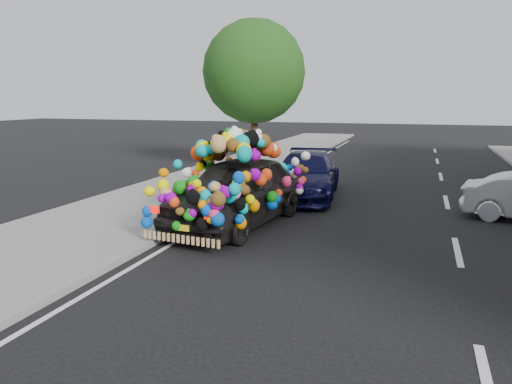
% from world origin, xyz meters
% --- Properties ---
extents(ground, '(100.00, 100.00, 0.00)m').
position_xyz_m(ground, '(0.00, 0.00, 0.00)').
color(ground, black).
rests_on(ground, ground).
extents(sidewalk, '(4.00, 60.00, 0.12)m').
position_xyz_m(sidewalk, '(-4.30, 0.00, 0.06)').
color(sidewalk, gray).
rests_on(sidewalk, ground).
extents(kerb, '(0.15, 60.00, 0.13)m').
position_xyz_m(kerb, '(-2.35, 0.00, 0.07)').
color(kerb, gray).
rests_on(kerb, ground).
extents(lane_markings, '(6.00, 50.00, 0.01)m').
position_xyz_m(lane_markings, '(3.60, 0.00, 0.01)').
color(lane_markings, silver).
rests_on(lane_markings, ground).
extents(tree_near_sidewalk, '(4.20, 4.20, 6.13)m').
position_xyz_m(tree_near_sidewalk, '(-3.80, 9.50, 4.02)').
color(tree_near_sidewalk, '#332114').
rests_on(tree_near_sidewalk, ground).
extents(plush_art_car, '(2.85, 5.17, 2.26)m').
position_xyz_m(plush_art_car, '(-1.30, 0.70, 1.17)').
color(plush_art_car, black).
rests_on(plush_art_car, ground).
extents(navy_sedan, '(2.31, 4.76, 1.33)m').
position_xyz_m(navy_sedan, '(-0.49, 4.50, 0.67)').
color(navy_sedan, black).
rests_on(navy_sedan, ground).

